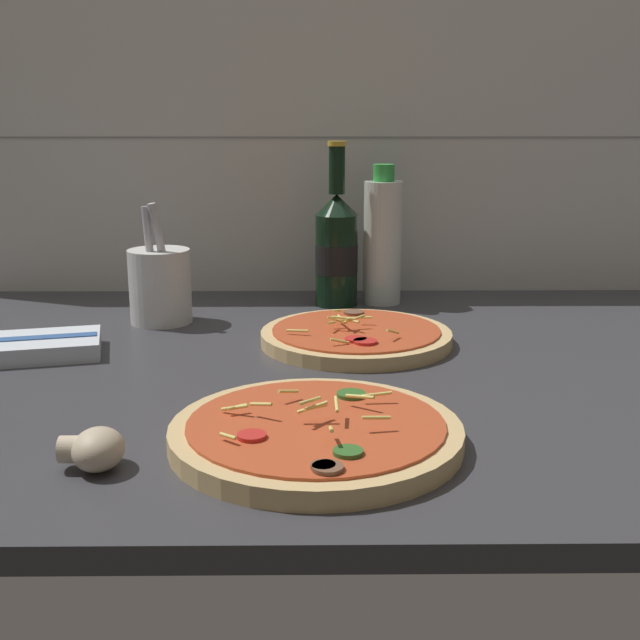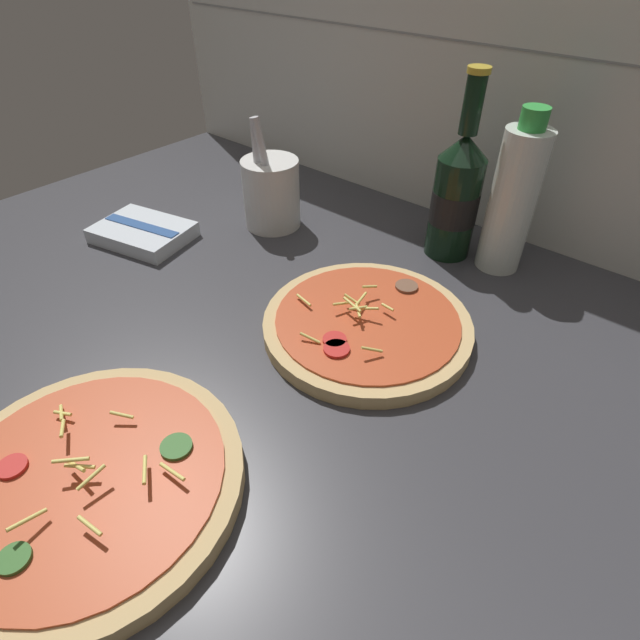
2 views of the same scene
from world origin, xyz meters
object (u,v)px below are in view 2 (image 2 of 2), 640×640
at_px(pizza_far, 367,325).
at_px(oil_bottle, 513,200).
at_px(pizza_near, 89,484).
at_px(dish_towel, 143,232).
at_px(utensil_crock, 271,192).
at_px(beer_bottle, 456,195).

xyz_separation_m(pizza_far, oil_bottle, (0.06, 0.26, 0.10)).
xyz_separation_m(pizza_near, dish_towel, (-0.36, 0.30, 0.00)).
xyz_separation_m(oil_bottle, utensil_crock, (-0.35, -0.13, -0.05)).
relative_size(pizza_near, dish_towel, 1.68).
relative_size(oil_bottle, utensil_crock, 1.25).
bearing_deg(dish_towel, pizza_far, 6.78).
bearing_deg(pizza_near, beer_bottle, 86.37).
xyz_separation_m(oil_bottle, dish_towel, (-0.48, -0.31, -0.10)).
distance_m(pizza_far, utensil_crock, 0.32).
relative_size(pizza_far, dish_towel, 1.57).
height_order(beer_bottle, oil_bottle, beer_bottle).
relative_size(pizza_far, oil_bottle, 1.14).
distance_m(beer_bottle, utensil_crock, 0.30).
height_order(oil_bottle, dish_towel, oil_bottle).
xyz_separation_m(beer_bottle, oil_bottle, (0.08, 0.02, 0.01)).
bearing_deg(beer_bottle, pizza_far, -85.16).
xyz_separation_m(beer_bottle, utensil_crock, (-0.27, -0.12, -0.04)).
bearing_deg(pizza_far, utensil_crock, 156.94).
distance_m(pizza_near, utensil_crock, 0.54).
relative_size(pizza_near, pizza_far, 1.07).
relative_size(utensil_crock, dish_towel, 1.09).
bearing_deg(pizza_far, oil_bottle, 77.39).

